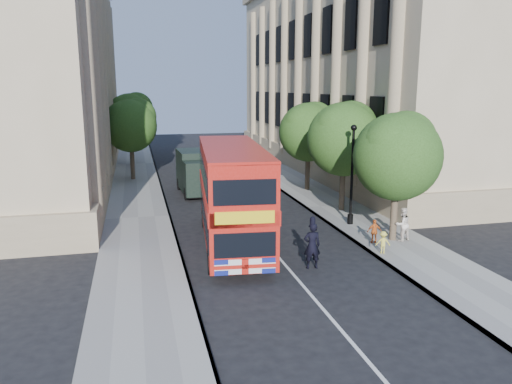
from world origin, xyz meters
TOP-DOWN VIEW (x-y plane):
  - ground at (0.00, 0.00)m, footprint 120.00×120.00m
  - pavement_right at (5.75, 10.00)m, footprint 3.50×80.00m
  - pavement_left at (-5.75, 10.00)m, footprint 3.50×80.00m
  - building_right at (13.80, 24.00)m, footprint 12.00×38.00m
  - building_left at (-13.80, 24.00)m, footprint 12.00×38.00m
  - tree_right_near at (5.84, 3.03)m, footprint 4.00×4.00m
  - tree_right_mid at (5.84, 9.03)m, footprint 4.20×4.20m
  - tree_right_far at (5.84, 15.03)m, footprint 4.00×4.00m
  - tree_left_far at (-5.96, 22.03)m, footprint 4.00×4.00m
  - tree_left_back at (-5.96, 30.03)m, footprint 4.20×4.20m
  - lamp_post at (5.00, 6.00)m, footprint 0.32×0.32m
  - double_decker_bus at (-1.59, 4.26)m, footprint 3.50×9.90m
  - box_van at (-1.83, 15.80)m, footprint 2.28×5.13m
  - police_constable at (0.92, 0.62)m, footprint 0.71×0.48m
  - woman_pedestrian at (6.12, 2.75)m, footprint 0.86×0.72m
  - child_a at (4.70, 2.69)m, footprint 0.69×0.39m
  - child_b at (4.40, 1.31)m, footprint 0.71×0.54m

SIDE VIEW (x-z plane):
  - ground at x=0.00m, z-range 0.00..0.00m
  - pavement_right at x=5.75m, z-range 0.00..0.12m
  - pavement_left at x=-5.75m, z-range 0.00..0.12m
  - child_b at x=4.40m, z-range 0.12..1.09m
  - child_a at x=4.70m, z-range 0.12..1.23m
  - woman_pedestrian at x=6.12m, z-range 0.12..1.69m
  - police_constable at x=0.92m, z-range 0.00..1.88m
  - box_van at x=-1.83m, z-range -0.03..2.85m
  - double_decker_bus at x=-1.59m, z-range 0.24..4.72m
  - lamp_post at x=5.00m, z-range -0.07..5.09m
  - tree_right_near at x=5.84m, z-range 1.21..7.29m
  - tree_right_far at x=5.84m, z-range 1.24..7.39m
  - tree_left_far at x=-5.96m, z-range 1.30..7.59m
  - tree_right_mid at x=5.84m, z-range 1.26..7.63m
  - tree_left_back at x=-5.96m, z-range 1.38..8.03m
  - building_right at x=13.80m, z-range 0.00..18.00m
  - building_left at x=-13.80m, z-range 0.00..18.00m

